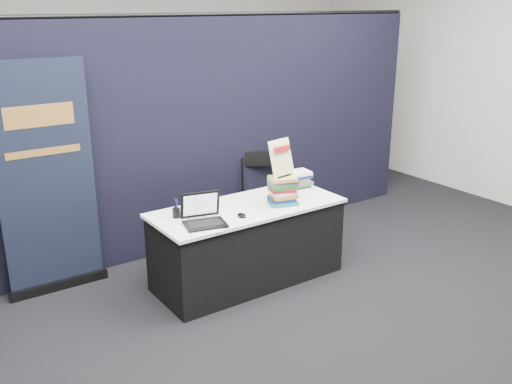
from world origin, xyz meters
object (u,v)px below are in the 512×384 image
Objects in this scene: display_table at (248,243)px; info_sign at (281,158)px; laptop at (202,217)px; book_stack_tall at (283,190)px; stacking_chair at (266,191)px; pullup_banner at (48,193)px; book_stack_short at (297,179)px.

display_table is 5.12× the size of info_sign.
book_stack_tall is at bearing 15.03° from laptop.
book_stack_tall is 0.30× the size of stacking_chair.
pullup_banner is at bearing 143.24° from info_sign.
laptop is at bearing -121.46° from stacking_chair.
book_stack_tall is 0.13× the size of pullup_banner.
laptop reaches higher than book_stack_short.
stacking_chair is (1.34, 0.95, -0.28)m from laptop.
info_sign is at bearing 90.00° from book_stack_tall.
display_table is at bearing 28.67° from laptop.
info_sign is 1.21m from stacking_chair.
display_table is 1.13m from stacking_chair.
laptop is 0.19× the size of pullup_banner.
laptop is 0.94m from info_sign.
book_stack_tall is at bearing -143.26° from book_stack_short.
stacking_chair is at bearing 62.84° from book_stack_tall.
book_stack_tall is 1.10m from stacking_chair.
laptop is 0.41× the size of stacking_chair.
pullup_banner reaches higher than book_stack_short.
display_table is at bearing -111.08° from stacking_chair.
display_table is 0.87m from info_sign.
book_stack_short is (0.42, 0.32, -0.05)m from book_stack_tall.
stacking_chair is at bearing 45.54° from display_table.
stacking_chair is (0.05, 0.61, -0.31)m from book_stack_short.
laptop is 0.87m from book_stack_tall.
display_table is 4.58× the size of laptop.
laptop reaches higher than stacking_chair.
info_sign is at bearing -27.02° from pullup_banner.
display_table is at bearing 152.85° from info_sign.
book_stack_tall is (0.31, -0.13, 0.51)m from display_table.
pullup_banner is (-1.85, 0.97, -0.25)m from info_sign.
book_stack_tall is 0.53m from book_stack_short.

